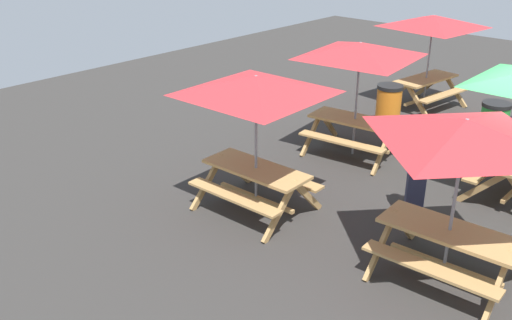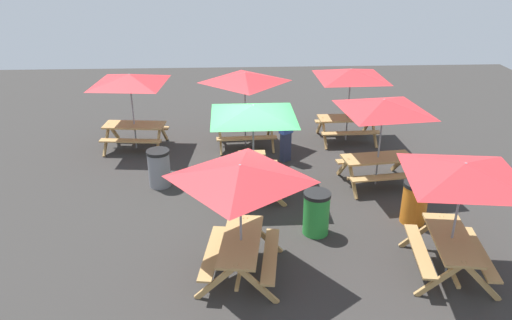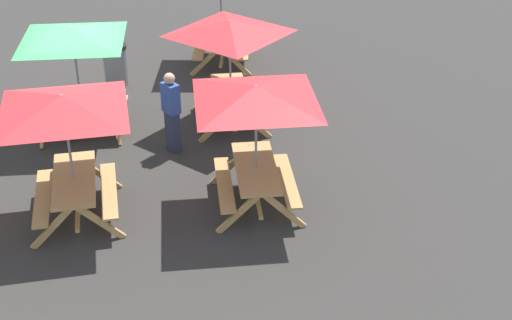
{
  "view_description": "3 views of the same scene",
  "coord_description": "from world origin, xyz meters",
  "views": [
    {
      "loc": [
        -2.5,
        9.53,
        4.61
      ],
      "look_at": [
        3.16,
        3.32,
        0.9
      ],
      "focal_mm": 40.0,
      "sensor_mm": 36.0,
      "label": 1
    },
    {
      "loc": [
        -0.39,
        -11.23,
        5.91
      ],
      "look_at": [
        0.15,
        -0.09,
        0.9
      ],
      "focal_mm": 35.0,
      "sensor_mm": 36.0,
      "label": 2
    },
    {
      "loc": [
        13.66,
        2.45,
        7.03
      ],
      "look_at": [
        3.16,
        3.32,
        0.9
      ],
      "focal_mm": 50.0,
      "sensor_mm": 36.0,
      "label": 3
    }
  ],
  "objects": [
    {
      "name": "ground_plane",
      "position": [
        0.0,
        0.0,
        0.0
      ],
      "size": [
        26.31,
        26.31,
        0.0
      ],
      "primitive_type": "plane",
      "color": "#33302D",
      "rests_on": "ground"
    },
    {
      "name": "picnic_table_0",
      "position": [
        -0.29,
        -3.39,
        1.99
      ],
      "size": [
        2.25,
        2.25,
        2.34
      ],
      "rotation": [
        0.0,
        0.0,
        1.44
      ],
      "color": "tan",
      "rests_on": "ground"
    },
    {
      "name": "picnic_table_1",
      "position": [
        3.16,
        3.32,
        1.99
      ],
      "size": [
        2.83,
        2.83,
        2.34
      ],
      "rotation": [
        0.0,
        0.0,
        0.03
      ],
      "color": "tan",
      "rests_on": "ground"
    },
    {
      "name": "picnic_table_2",
      "position": [
        -3.36,
        3.0,
        1.99
      ],
      "size": [
        2.82,
        2.82,
        2.34
      ],
      "rotation": [
        0.0,
        0.0,
        -0.1
      ],
      "color": "tan",
      "rests_on": "ground"
    },
    {
      "name": "picnic_table_3",
      "position": [
        0.08,
        -0.05,
        1.99
      ],
      "size": [
        2.83,
        2.83,
        2.34
      ],
      "rotation": [
        0.0,
        0.0,
        1.58
      ],
      "color": "tan",
      "rests_on": "ground"
    },
    {
      "name": "picnic_table_4",
      "position": [
        -0.03,
        3.05,
        1.99
      ],
      "size": [
        2.11,
        2.11,
        2.34
      ],
      "rotation": [
        0.0,
        0.0,
        0.06
      ],
      "color": "tan",
      "rests_on": "ground"
    },
    {
      "name": "picnic_table_5",
      "position": [
        3.29,
        0.25,
        1.99
      ],
      "size": [
        2.81,
        2.81,
        2.34
      ],
      "rotation": [
        0.0,
        0.0,
        0.12
      ],
      "color": "tan",
      "rests_on": "ground"
    },
    {
      "name": "picnic_table_6",
      "position": [
        3.66,
        -3.51,
        1.99
      ],
      "size": [
        2.8,
        2.8,
        2.34
      ],
      "rotation": [
        0.0,
        0.0,
        1.44
      ],
      "color": "tan",
      "rests_on": "ground"
    },
    {
      "name": "trash_bin_gray",
      "position": [
        -2.31,
        0.43,
        0.49
      ],
      "size": [
        0.59,
        0.59,
        0.98
      ],
      "color": "gray",
      "rests_on": "ground"
    },
    {
      "name": "trash_bin_green",
      "position": [
        1.35,
        -2.02,
        0.49
      ],
      "size": [
        0.59,
        0.59,
        0.98
      ],
      "color": "green",
      "rests_on": "ground"
    },
    {
      "name": "trash_bin_orange",
      "position": [
        3.62,
        -1.66,
        0.49
      ],
      "size": [
        0.59,
        0.59,
        0.98
      ],
      "color": "orange",
      "rests_on": "ground"
    },
    {
      "name": "person_standing",
      "position": [
        1.08,
        1.84,
        0.89
      ],
      "size": [
        0.42,
        0.39,
        1.67
      ],
      "rotation": [
        0.0,
        0.0,
        3.78
      ],
      "color": "#2D334C",
      "rests_on": "ground"
    }
  ]
}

